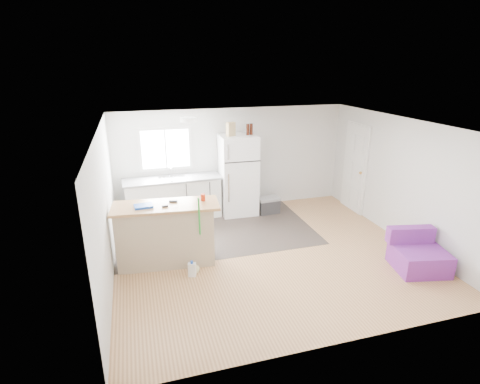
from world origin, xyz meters
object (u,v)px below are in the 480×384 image
(mop, at_px, (196,259))
(bottle_right, at_px, (251,129))
(cooler, at_px, (268,205))
(purple_seat, at_px, (418,255))
(refrigerator, at_px, (238,175))
(bottle_left, at_px, (248,129))
(kitchen_cabinets, at_px, (173,198))
(cardboard_box, at_px, (231,129))
(red_cup, at_px, (203,197))
(blue_tray, at_px, (144,206))
(peninsula, at_px, (166,234))
(cleaner_jug, at_px, (192,269))

(mop, height_order, bottle_right, bottle_right)
(cooler, xyz_separation_m, purple_seat, (1.60, -3.09, 0.05))
(refrigerator, xyz_separation_m, bottle_left, (0.22, -0.04, 1.05))
(bottle_right, bearing_deg, kitchen_cabinets, 177.50)
(kitchen_cabinets, relative_size, mop, 1.58)
(cardboard_box, bearing_deg, purple_seat, -53.27)
(red_cup, distance_m, blue_tray, 1.01)
(cooler, relative_size, mop, 0.39)
(bottle_right, bearing_deg, peninsula, -138.49)
(purple_seat, distance_m, red_cup, 3.83)
(purple_seat, height_order, blue_tray, blue_tray)
(refrigerator, distance_m, blue_tray, 2.93)
(peninsula, height_order, bottle_right, bottle_right)
(bottle_left, height_order, bottle_right, same)
(cooler, height_order, cardboard_box, cardboard_box)
(cooler, bearing_deg, red_cup, -141.49)
(mop, height_order, blue_tray, mop)
(cooler, height_order, red_cup, red_cup)
(red_cup, distance_m, cardboard_box, 2.28)
(refrigerator, relative_size, cleaner_jug, 6.54)
(kitchen_cabinets, bearing_deg, bottle_left, -6.02)
(cooler, distance_m, bottle_left, 1.84)
(kitchen_cabinets, height_order, blue_tray, kitchen_cabinets)
(cooler, bearing_deg, blue_tray, -152.91)
(bottle_left, bearing_deg, kitchen_cabinets, 176.29)
(cooler, bearing_deg, refrigerator, 157.12)
(peninsula, bearing_deg, cleaner_jug, -52.98)
(cardboard_box, distance_m, bottle_right, 0.48)
(kitchen_cabinets, relative_size, red_cup, 18.05)
(cooler, distance_m, blue_tray, 3.45)
(peninsula, bearing_deg, cardboard_box, 54.05)
(kitchen_cabinets, height_order, refrigerator, refrigerator)
(peninsula, distance_m, red_cup, 0.91)
(peninsula, distance_m, refrigerator, 2.70)
(kitchen_cabinets, bearing_deg, purple_seat, -44.30)
(peninsula, height_order, blue_tray, blue_tray)
(mop, xyz_separation_m, blue_tray, (-0.78, 0.43, 0.89))
(red_cup, bearing_deg, peninsula, -178.99)
(cleaner_jug, distance_m, red_cup, 1.24)
(red_cup, bearing_deg, bottle_left, 53.32)
(peninsula, distance_m, blue_tray, 0.65)
(kitchen_cabinets, distance_m, red_cup, 2.12)
(refrigerator, height_order, bottle_right, bottle_right)
(mop, bearing_deg, bottle_right, 64.92)
(cleaner_jug, distance_m, mop, 0.19)
(refrigerator, relative_size, cooler, 3.48)
(cooler, bearing_deg, peninsula, -149.94)
(mop, distance_m, blue_tray, 1.26)
(refrigerator, distance_m, red_cup, 2.26)
(refrigerator, bearing_deg, purple_seat, -54.22)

